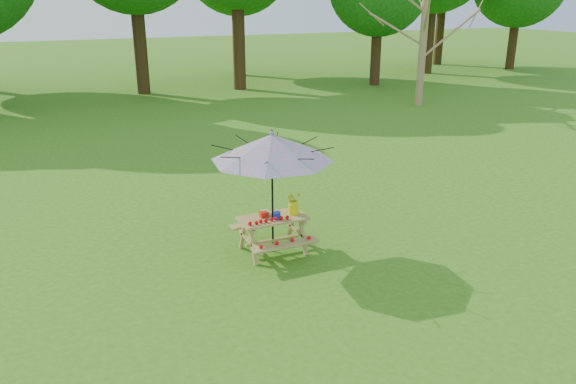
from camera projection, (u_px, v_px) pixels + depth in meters
name	position (u px, v px, depth m)	size (l,w,h in m)	color
ground	(426.00, 352.00, 7.31)	(120.00, 120.00, 0.00)	#356F15
picnic_table	(273.00, 235.00, 10.07)	(1.20, 1.32, 0.67)	#A8834B
patio_umbrella	(272.00, 147.00, 9.54)	(2.63, 2.63, 2.25)	black
produce_bins	(270.00, 215.00, 9.93)	(0.31, 0.42, 0.13)	red
tomatoes_row	(269.00, 220.00, 9.74)	(0.77, 0.13, 0.07)	red
flower_bucket	(294.00, 202.00, 10.05)	(0.29, 0.26, 0.42)	yellow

